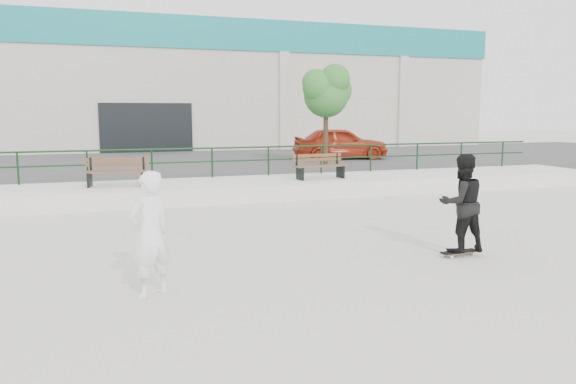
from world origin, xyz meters
name	(u,v)px	position (x,y,z in m)	size (l,w,h in m)	color
ground	(287,288)	(0.00, 0.00, 0.00)	(120.00, 120.00, 0.00)	#B9B6A9
ledge	(189,191)	(0.00, 9.50, 0.25)	(30.00, 3.00, 0.50)	silver
parking_strip	(160,166)	(0.00, 18.00, 0.25)	(60.00, 14.00, 0.50)	#3F3F3F
railing	(182,156)	(0.00, 10.80, 1.24)	(28.00, 0.06, 1.03)	black
commercial_building	(135,84)	(0.00, 31.99, 4.58)	(44.20, 16.33, 8.00)	beige
bench_left	(117,172)	(-2.16, 9.51, 0.93)	(1.93, 0.89, 0.86)	brown
bench_right	(320,166)	(4.32, 9.28, 0.91)	(1.86, 0.68, 0.84)	brown
tree	(327,90)	(6.49, 13.89, 3.62)	(2.34, 2.08, 4.16)	#453122
red_car	(340,143)	(8.27, 16.38, 1.25)	(1.78, 4.43, 1.51)	#A62A14
skateboard	(459,252)	(3.73, 0.77, 0.07)	(0.80, 0.27, 0.09)	black
standing_skater	(462,203)	(3.73, 0.77, 1.02)	(0.90, 0.70, 1.85)	black
seated_skater	(150,234)	(-2.03, 0.27, 0.94)	(0.69, 0.45, 1.88)	white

